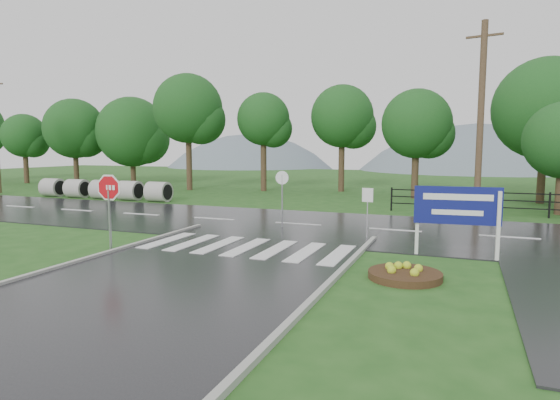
% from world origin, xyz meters
% --- Properties ---
extents(ground, '(120.00, 120.00, 0.00)m').
position_xyz_m(ground, '(0.00, 0.00, 0.00)').
color(ground, '#23511B').
rests_on(ground, ground).
extents(main_road, '(90.00, 8.00, 0.04)m').
position_xyz_m(main_road, '(0.00, 10.00, 0.00)').
color(main_road, black).
rests_on(main_road, ground).
extents(walkway, '(2.20, 11.00, 0.04)m').
position_xyz_m(walkway, '(8.50, 4.00, 0.00)').
color(walkway, '#2B2B2D').
rests_on(walkway, ground).
extents(crosswalk, '(6.50, 2.80, 0.02)m').
position_xyz_m(crosswalk, '(0.00, 5.00, 0.06)').
color(crosswalk, silver).
rests_on(crosswalk, ground).
extents(fence_west, '(9.58, 0.08, 1.20)m').
position_xyz_m(fence_west, '(7.75, 16.00, 0.72)').
color(fence_west, black).
rests_on(fence_west, ground).
extents(hills, '(102.00, 48.00, 48.00)m').
position_xyz_m(hills, '(3.49, 65.00, -15.54)').
color(hills, slate).
rests_on(hills, ground).
extents(treeline, '(83.20, 5.20, 10.00)m').
position_xyz_m(treeline, '(1.00, 24.00, 0.00)').
color(treeline, '#154518').
rests_on(treeline, ground).
extents(culvert_pipes, '(9.70, 1.20, 1.20)m').
position_xyz_m(culvert_pipes, '(-14.79, 15.00, 0.60)').
color(culvert_pipes, '#9E9B93').
rests_on(culvert_pipes, ground).
extents(stop_sign, '(1.13, 0.12, 2.55)m').
position_xyz_m(stop_sign, '(-3.96, 3.32, 1.78)').
color(stop_sign, '#939399').
rests_on(stop_sign, ground).
extents(estate_billboard, '(2.41, 0.26, 2.11)m').
position_xyz_m(estate_billboard, '(6.26, 6.06, 1.45)').
color(estate_billboard, silver).
rests_on(estate_billboard, ground).
extents(flower_bed, '(1.80, 1.80, 0.36)m').
position_xyz_m(flower_bed, '(5.13, 3.30, 0.13)').
color(flower_bed, '#332111').
rests_on(flower_bed, ground).
extents(reg_sign_small, '(0.40, 0.07, 1.81)m').
position_xyz_m(reg_sign_small, '(3.27, 8.08, 1.31)').
color(reg_sign_small, '#939399').
rests_on(reg_sign_small, ground).
extents(reg_sign_round, '(0.54, 0.09, 2.30)m').
position_xyz_m(reg_sign_round, '(-0.33, 9.01, 1.45)').
color(reg_sign_round, '#939399').
rests_on(reg_sign_round, ground).
extents(utility_pole_east, '(1.59, 0.40, 8.98)m').
position_xyz_m(utility_pole_east, '(7.02, 15.50, 4.56)').
color(utility_pole_east, '#473523').
rests_on(utility_pole_east, ground).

